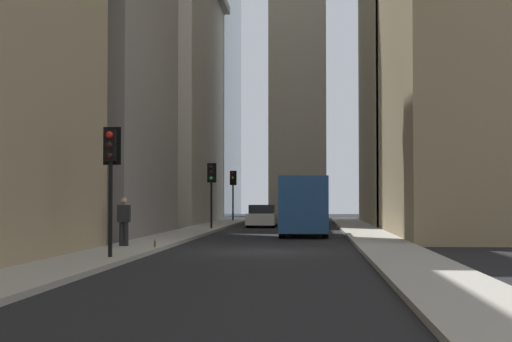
# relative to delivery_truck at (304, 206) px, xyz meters

# --- Properties ---
(ground_plane) EXTENTS (135.00, 135.00, 0.00)m
(ground_plane) POSITION_rel_delivery_truck_xyz_m (-11.58, 1.40, -1.46)
(ground_plane) COLOR black
(sidewalk_right) EXTENTS (90.00, 2.20, 0.14)m
(sidewalk_right) POSITION_rel_delivery_truck_xyz_m (-11.58, 5.90, -1.39)
(sidewalk_right) COLOR #A8A399
(sidewalk_right) RESTS_ON ground_plane
(sidewalk_left) EXTENTS (90.00, 2.20, 0.14)m
(sidewalk_left) POSITION_rel_delivery_truck_xyz_m (-11.58, -3.10, -1.39)
(sidewalk_left) COLOR #A8A399
(sidewalk_left) RESTS_ON ground_plane
(building_left_far) EXTENTS (19.61, 10.50, 29.01)m
(building_left_far) POSITION_rel_delivery_truck_xyz_m (17.18, -9.19, 13.06)
(building_left_far) COLOR #9E8966
(building_left_far) RESTS_ON ground_plane
(building_right_far) EXTENTS (18.22, 10.50, 20.76)m
(building_right_far) POSITION_rel_delivery_truck_xyz_m (18.96, 11.99, 8.93)
(building_right_far) COLOR #A8A091
(building_right_far) RESTS_ON ground_plane
(delivery_truck) EXTENTS (6.46, 2.25, 2.84)m
(delivery_truck) POSITION_rel_delivery_truck_xyz_m (0.00, 0.00, 0.00)
(delivery_truck) COLOR #285699
(delivery_truck) RESTS_ON ground_plane
(sedan_white) EXTENTS (4.30, 1.78, 1.42)m
(sedan_white) POSITION_rel_delivery_truck_xyz_m (12.07, 2.80, -0.80)
(sedan_white) COLOR silver
(sedan_white) RESTS_ON ground_plane
(traffic_light_foreground) EXTENTS (0.43, 0.52, 3.75)m
(traffic_light_foreground) POSITION_rel_delivery_truck_xyz_m (-16.21, 5.39, 1.43)
(traffic_light_foreground) COLOR black
(traffic_light_foreground) RESTS_ON sidewalk_right
(traffic_light_midblock) EXTENTS (0.43, 0.52, 3.68)m
(traffic_light_midblock) POSITION_rel_delivery_truck_xyz_m (6.07, 5.29, 1.38)
(traffic_light_midblock) COLOR black
(traffic_light_midblock) RESTS_ON sidewalk_right
(traffic_light_far_junction) EXTENTS (0.43, 0.52, 3.81)m
(traffic_light_far_junction) POSITION_rel_delivery_truck_xyz_m (22.14, 5.66, 1.48)
(traffic_light_far_junction) COLOR black
(traffic_light_far_junction) RESTS_ON sidewalk_right
(pedestrian) EXTENTS (0.26, 0.44, 1.71)m
(pedestrian) POSITION_rel_delivery_truck_xyz_m (-10.90, 6.25, -0.39)
(pedestrian) COLOR black
(pedestrian) RESTS_ON sidewalk_right
(discarded_bottle) EXTENTS (0.07, 0.07, 0.27)m
(discarded_bottle) POSITION_rel_delivery_truck_xyz_m (-11.64, 5.00, -1.21)
(discarded_bottle) COLOR brown
(discarded_bottle) RESTS_ON sidewalk_right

